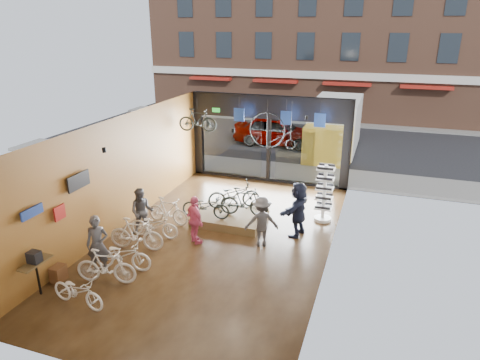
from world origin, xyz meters
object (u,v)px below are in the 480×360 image
at_px(display_bike_mid, 244,202).
at_px(display_bike_right, 234,195).
at_px(street_car, 276,131).
at_px(floor_bike_5, 168,211).
at_px(display_bike_left, 206,206).
at_px(floor_bike_4, 154,225).
at_px(display_platform, 230,218).
at_px(floor_bike_3, 136,234).
at_px(sunglasses_rack, 324,193).
at_px(customer_5, 298,209).
at_px(customer_1, 142,212).
at_px(box_truck, 333,129).
at_px(customer_2, 195,220).
at_px(customer_0, 98,244).
at_px(floor_bike_0, 78,291).
at_px(hung_bike, 198,120).
at_px(penny_farthing, 274,132).
at_px(customer_3, 262,222).
at_px(floor_bike_2, 122,255).
at_px(floor_bike_1, 106,266).

distance_m(display_bike_mid, display_bike_right, 0.79).
height_order(street_car, floor_bike_5, street_car).
bearing_deg(display_bike_left, floor_bike_4, 129.25).
distance_m(display_platform, display_bike_right, 0.88).
xyz_separation_m(floor_bike_3, sunglasses_rack, (5.14, 3.98, 0.51)).
bearing_deg(floor_bike_4, customer_5, -73.40).
distance_m(display_platform, customer_1, 3.08).
bearing_deg(box_truck, display_bike_mid, -100.65).
relative_size(floor_bike_5, customer_2, 1.00).
bearing_deg(customer_0, display_platform, 36.44).
relative_size(street_car, display_bike_left, 2.91).
distance_m(display_bike_left, display_bike_mid, 1.34).
distance_m(floor_bike_5, display_bike_mid, 2.68).
distance_m(street_car, floor_bike_0, 16.36).
bearing_deg(display_platform, customer_0, -119.20).
bearing_deg(customer_1, customer_0, -108.46).
xyz_separation_m(display_bike_mid, display_bike_right, (-0.57, 0.55, -0.02)).
height_order(customer_1, hung_bike, hung_bike).
relative_size(floor_bike_4, customer_1, 1.03).
distance_m(display_bike_mid, customer_5, 1.97).
xyz_separation_m(display_bike_left, sunglasses_rack, (3.76, 1.75, 0.30)).
bearing_deg(customer_0, penny_farthing, 44.57).
relative_size(customer_0, customer_3, 1.03).
distance_m(floor_bike_2, customer_3, 4.27).
bearing_deg(display_bike_left, display_platform, -57.43).
bearing_deg(customer_3, box_truck, -115.46).
distance_m(floor_bike_1, floor_bike_4, 2.76).
height_order(customer_0, customer_2, customer_0).
height_order(display_platform, customer_5, customer_5).
relative_size(floor_bike_4, penny_farthing, 0.88).
relative_size(street_car, hung_bike, 3.07).
xyz_separation_m(floor_bike_1, customer_3, (3.36, 3.36, 0.32)).
distance_m(floor_bike_5, display_platform, 2.19).
relative_size(customer_1, customer_3, 0.98).
bearing_deg(street_car, customer_2, -177.58).
distance_m(floor_bike_0, customer_2, 4.17).
bearing_deg(floor_bike_2, floor_bike_5, -3.82).
bearing_deg(street_car, sunglasses_rack, -156.39).
height_order(floor_bike_3, customer_2, customer_2).
height_order(display_platform, penny_farthing, penny_farthing).
height_order(street_car, display_bike_left, street_car).
bearing_deg(hung_bike, floor_bike_1, 176.55).
distance_m(floor_bike_2, customer_1, 2.22).
distance_m(floor_bike_5, customer_2, 1.83).
height_order(street_car, floor_bike_4, street_car).
relative_size(display_bike_left, display_bike_right, 0.89).
bearing_deg(display_bike_mid, street_car, 0.18).
relative_size(customer_1, sunglasses_rack, 0.77).
bearing_deg(floor_bike_5, sunglasses_rack, -63.18).
distance_m(floor_bike_5, display_bike_left, 1.38).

